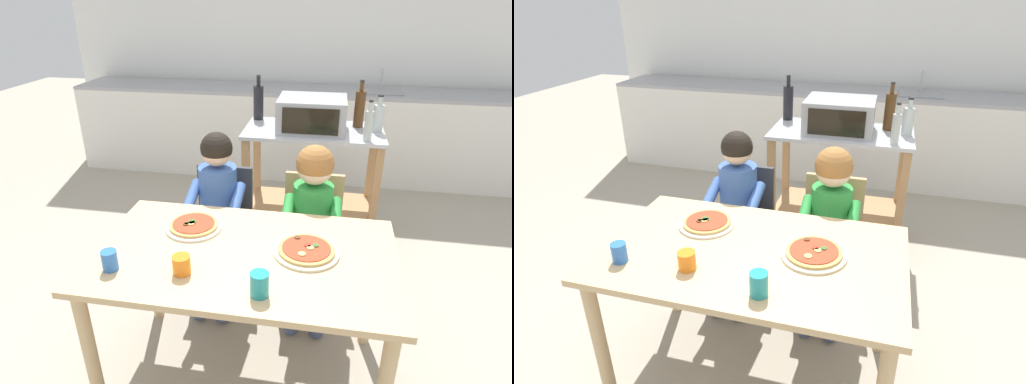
# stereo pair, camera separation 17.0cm
# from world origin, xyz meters

# --- Properties ---
(ground_plane) EXTENTS (12.41, 12.41, 0.00)m
(ground_plane) POSITION_xyz_m (0.00, 1.24, 0.00)
(ground_plane) COLOR #A89E8C
(back_wall_tiled) EXTENTS (5.12, 0.12, 2.70)m
(back_wall_tiled) POSITION_xyz_m (0.00, 3.16, 1.35)
(back_wall_tiled) COLOR white
(back_wall_tiled) RESTS_ON ground
(kitchen_counter) EXTENTS (4.60, 0.60, 1.10)m
(kitchen_counter) POSITION_xyz_m (0.00, 2.75, 0.45)
(kitchen_counter) COLOR silver
(kitchen_counter) RESTS_ON ground
(kitchen_island_cart) EXTENTS (0.96, 0.52, 0.91)m
(kitchen_island_cart) POSITION_xyz_m (0.22, 1.35, 0.60)
(kitchen_island_cart) COLOR #B7BABF
(kitchen_island_cart) RESTS_ON ground
(toaster_oven) EXTENTS (0.46, 0.39, 0.22)m
(toaster_oven) POSITION_xyz_m (0.20, 1.33, 1.02)
(toaster_oven) COLOR #999BA0
(toaster_oven) RESTS_ON kitchen_island_cart
(bottle_squat_spirits) EXTENTS (0.07, 0.07, 0.33)m
(bottle_squat_spirits) POSITION_xyz_m (0.53, 1.46, 1.04)
(bottle_squat_spirits) COLOR #4C2D14
(bottle_squat_spirits) RESTS_ON kitchen_island_cart
(bottle_dark_olive_oil) EXTENTS (0.07, 0.07, 0.33)m
(bottle_dark_olive_oil) POSITION_xyz_m (-0.20, 1.54, 1.04)
(bottle_dark_olive_oil) COLOR black
(bottle_dark_olive_oil) RESTS_ON kitchen_island_cart
(bottle_clear_vinegar) EXTENTS (0.07, 0.07, 0.25)m
(bottle_clear_vinegar) POSITION_xyz_m (0.65, 1.37, 1.01)
(bottle_clear_vinegar) COLOR #ADB7B2
(bottle_clear_vinegar) RESTS_ON kitchen_island_cart
(bottle_tall_green_wine) EXTENTS (0.05, 0.05, 0.26)m
(bottle_tall_green_wine) POSITION_xyz_m (0.57, 1.15, 1.01)
(bottle_tall_green_wine) COLOR #ADB7B2
(bottle_tall_green_wine) RESTS_ON kitchen_island_cart
(dining_table) EXTENTS (1.33, 0.79, 0.74)m
(dining_table) POSITION_xyz_m (0.00, 0.00, 0.64)
(dining_table) COLOR tan
(dining_table) RESTS_ON ground
(dining_chair_left) EXTENTS (0.36, 0.36, 0.81)m
(dining_chair_left) POSITION_xyz_m (-0.28, 0.68, 0.48)
(dining_chair_left) COLOR #333338
(dining_chair_left) RESTS_ON ground
(dining_chair_right) EXTENTS (0.36, 0.36, 0.81)m
(dining_chair_right) POSITION_xyz_m (0.27, 0.66, 0.48)
(dining_chair_right) COLOR tan
(dining_chair_right) RESTS_ON ground
(child_in_blue_striped_shirt) EXTENTS (0.32, 0.42, 1.06)m
(child_in_blue_striped_shirt) POSITION_xyz_m (-0.28, 0.56, 0.67)
(child_in_blue_striped_shirt) COLOR #424C6B
(child_in_blue_striped_shirt) RESTS_ON ground
(child_in_green_shirt) EXTENTS (0.32, 0.42, 1.03)m
(child_in_green_shirt) POSITION_xyz_m (0.27, 0.54, 0.68)
(child_in_green_shirt) COLOR #424C6B
(child_in_green_shirt) RESTS_ON ground
(pizza_plate_white) EXTENTS (0.27, 0.27, 0.03)m
(pizza_plate_white) POSITION_xyz_m (-0.28, 0.16, 0.76)
(pizza_plate_white) COLOR white
(pizza_plate_white) RESTS_ON dining_table
(pizza_plate_cream) EXTENTS (0.29, 0.29, 0.03)m
(pizza_plate_cream) POSITION_xyz_m (0.27, 0.04, 0.76)
(pizza_plate_cream) COLOR beige
(pizza_plate_cream) RESTS_ON dining_table
(drinking_cup_teal) EXTENTS (0.07, 0.07, 0.10)m
(drinking_cup_teal) POSITION_xyz_m (0.11, -0.27, 0.79)
(drinking_cup_teal) COLOR teal
(drinking_cup_teal) RESTS_ON dining_table
(drinking_cup_blue) EXTENTS (0.06, 0.06, 0.09)m
(drinking_cup_blue) POSITION_xyz_m (-0.51, -0.22, 0.79)
(drinking_cup_blue) COLOR blue
(drinking_cup_blue) RESTS_ON dining_table
(drinking_cup_orange) EXTENTS (0.07, 0.07, 0.08)m
(drinking_cup_orange) POSITION_xyz_m (-0.22, -0.19, 0.78)
(drinking_cup_orange) COLOR orange
(drinking_cup_orange) RESTS_ON dining_table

